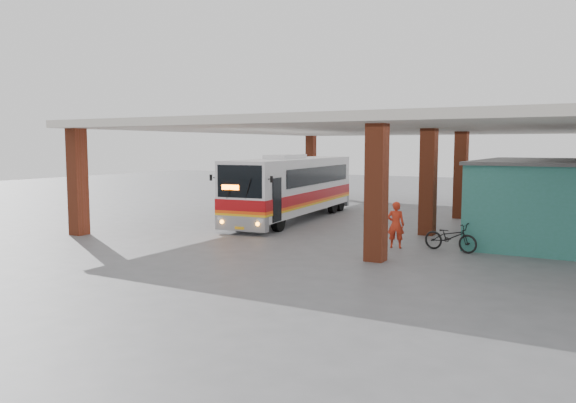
# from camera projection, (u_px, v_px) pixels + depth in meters

# --- Properties ---
(ground) EXTENTS (90.00, 90.00, 0.00)m
(ground) POSITION_uv_depth(u_px,v_px,m) (330.00, 239.00, 21.96)
(ground) COLOR #515154
(ground) RESTS_ON ground
(brick_columns) EXTENTS (20.10, 21.60, 4.35)m
(brick_columns) POSITION_uv_depth(u_px,v_px,m) (406.00, 178.00, 25.39)
(brick_columns) COLOR #943B20
(brick_columns) RESTS_ON ground
(canopy_roof) EXTENTS (21.00, 23.00, 0.30)m
(canopy_roof) POSITION_uv_depth(u_px,v_px,m) (397.00, 128.00, 26.91)
(canopy_roof) COLOR silver
(canopy_roof) RESTS_ON brick_columns
(shop_building) EXTENTS (5.20, 8.20, 3.11)m
(shop_building) POSITION_uv_depth(u_px,v_px,m) (550.00, 200.00, 21.63)
(shop_building) COLOR #2D715F
(shop_building) RESTS_ON ground
(coach_bus) EXTENTS (3.38, 11.23, 3.22)m
(coach_bus) POSITION_uv_depth(u_px,v_px,m) (293.00, 187.00, 27.65)
(coach_bus) COLOR silver
(coach_bus) RESTS_ON ground
(motorcycle) EXTENTS (2.02, 1.05, 1.01)m
(motorcycle) POSITION_uv_depth(u_px,v_px,m) (451.00, 237.00, 19.46)
(motorcycle) COLOR black
(motorcycle) RESTS_ON ground
(pedestrian) EXTENTS (0.69, 0.53, 1.68)m
(pedestrian) POSITION_uv_depth(u_px,v_px,m) (396.00, 225.00, 20.05)
(pedestrian) COLOR red
(pedestrian) RESTS_ON ground
(red_chair) EXTENTS (0.50, 0.50, 0.89)m
(red_chair) POSITION_uv_depth(u_px,v_px,m) (492.00, 215.00, 26.27)
(red_chair) COLOR #B61316
(red_chair) RESTS_ON ground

